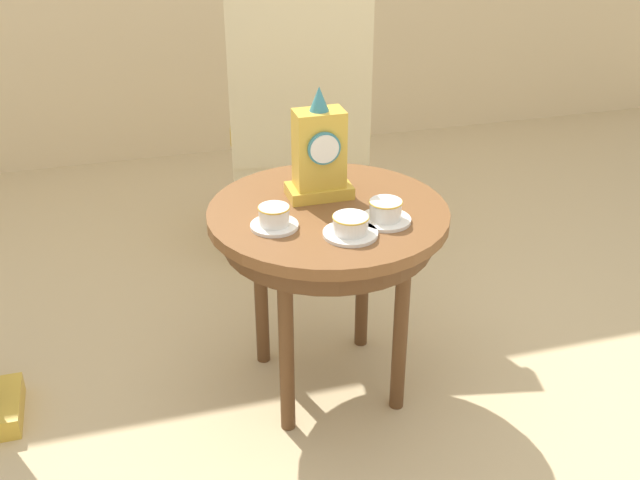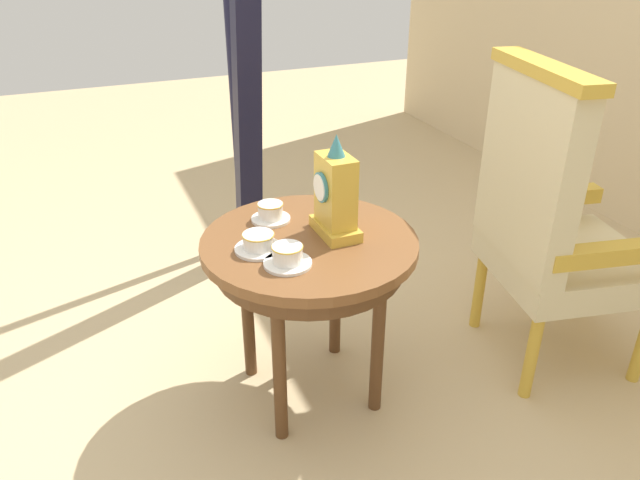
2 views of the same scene
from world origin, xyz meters
name	(u,v)px [view 1 (image 1 of 2)]	position (x,y,z in m)	size (l,w,h in m)	color
ground_plane	(320,397)	(0.00, 0.00, 0.00)	(10.00, 10.00, 0.00)	tan
side_table	(328,232)	(0.05, 0.07, 0.55)	(0.70, 0.70, 0.62)	brown
teacup_left	(274,218)	(-0.13, 0.00, 0.65)	(0.13, 0.13, 0.06)	white
teacup_right	(351,227)	(0.06, -0.10, 0.65)	(0.15, 0.15, 0.06)	white
teacup_center	(385,212)	(0.18, -0.05, 0.65)	(0.15, 0.15, 0.06)	white
mantel_clock	(319,154)	(0.05, 0.16, 0.76)	(0.19, 0.11, 0.34)	gold
armchair	(299,120)	(0.18, 0.93, 0.59)	(0.64, 0.63, 1.14)	beige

